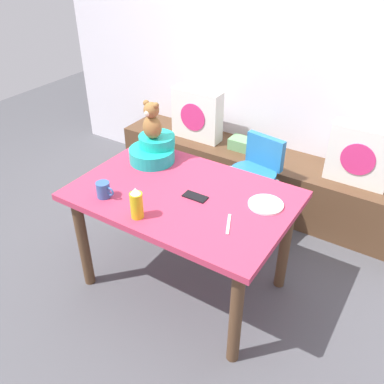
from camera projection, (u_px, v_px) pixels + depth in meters
name	position (u px, v px, depth m)	size (l,w,h in m)	color
ground_plane	(184.00, 282.00, 2.86)	(8.00, 8.00, 0.00)	#4C4C51
back_wall	(287.00, 43.00, 3.16)	(4.40, 0.10, 2.60)	silver
window_bench	(260.00, 178.00, 3.56)	(2.60, 0.44, 0.46)	brown
pillow_floral_left	(197.00, 115.00, 3.58)	(0.44, 0.15, 0.44)	white
pillow_floral_right	(360.00, 155.00, 2.96)	(0.44, 0.15, 0.44)	white
book_stack	(242.00, 144.00, 3.49)	(0.20, 0.14, 0.09)	#6BA46A
dining_table	(183.00, 208.00, 2.51)	(1.28, 0.86, 0.74)	#B73351
highchair	(253.00, 176.00, 3.03)	(0.37, 0.49, 0.79)	#2672B2
infant_seat_teal	(154.00, 150.00, 2.75)	(0.30, 0.33, 0.16)	#19B7A5
teddy_bear	(152.00, 121.00, 2.63)	(0.13, 0.12, 0.25)	olive
ketchup_bottle	(137.00, 203.00, 2.20)	(0.07, 0.07, 0.18)	gold
coffee_mug	(104.00, 190.00, 2.39)	(0.12, 0.08, 0.09)	#335999
dinner_plate_near	(266.00, 204.00, 2.34)	(0.20, 0.20, 0.01)	white
cell_phone	(195.00, 197.00, 2.41)	(0.07, 0.14, 0.01)	black
table_fork	(229.00, 224.00, 2.19)	(0.02, 0.17, 0.01)	silver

